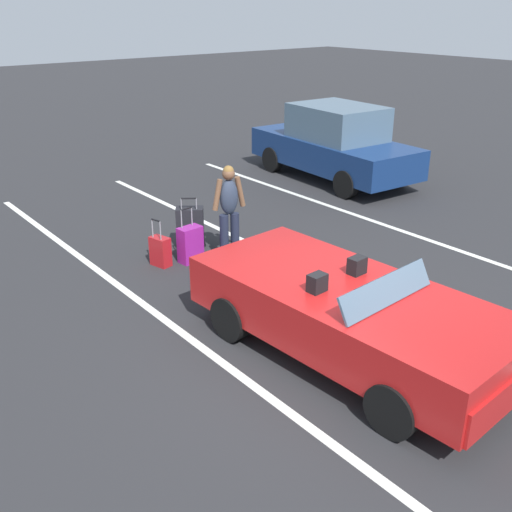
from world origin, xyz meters
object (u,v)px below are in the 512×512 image
Objects in this scene: suitcase_large_black at (190,227)px; convertible_car at (362,320)px; suitcase_medium_bright at (190,244)px; suitcase_small_carryon at (160,251)px; duffel_bag at (212,269)px; traveler_person at (229,208)px; parked_sedan_near at (334,144)px.

convertible_car is at bearing -149.23° from suitcase_large_black.
suitcase_small_carryon is (-0.18, -0.48, -0.06)m from suitcase_medium_bright.
traveler_person reaches higher than duffel_bag.
traveler_person is at bearing 122.60° from duffel_bag.
suitcase_medium_bright is at bearing 114.80° from parked_sedan_near.
duffel_bag is at bearing -46.08° from traveler_person.
convertible_car is at bearing 140.73° from parked_sedan_near.
traveler_person reaches higher than suitcase_small_carryon.
traveler_person reaches higher than suitcase_medium_bright.
duffel_bag is at bearing -163.30° from suitcase_large_black.
traveler_person is (0.35, 0.57, 0.62)m from suitcase_medium_bright.
parked_sedan_near reaches higher than suitcase_large_black.
convertible_car is 4.45× the size of suitcase_large_black.
convertible_car is 4.49m from suitcase_large_black.
parked_sedan_near is at bearing 127.42° from traveler_person.
traveler_person is at bearing 120.20° from parked_sedan_near.
suitcase_large_black is at bearing 170.81° from convertible_car.
traveler_person is (0.52, 1.06, 0.68)m from suitcase_small_carryon.
suitcase_large_black is 1.09m from traveler_person.
parked_sedan_near reaches higher than suitcase_small_carryon.
convertible_car is 8.28m from parked_sedan_near.
traveler_person is at bearing 166.08° from convertible_car.
suitcase_medium_bright is 1.35× the size of duffel_bag.
suitcase_large_black is at bearing -155.71° from traveler_person.
traveler_person is 0.36× the size of parked_sedan_near.
suitcase_large_black is 0.21× the size of parked_sedan_near.
convertible_car reaches higher than suitcase_large_black.
suitcase_large_black is at bearing 110.66° from parked_sedan_near.
convertible_car is 6.03× the size of duffel_bag.
suitcase_large_black reaches higher than suitcase_small_carryon.
suitcase_large_black is at bearing 140.96° from suitcase_medium_bright.
traveler_person is at bearing -130.57° from suitcase_large_black.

